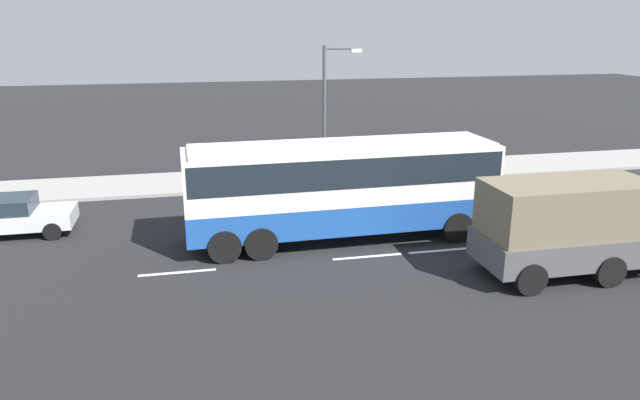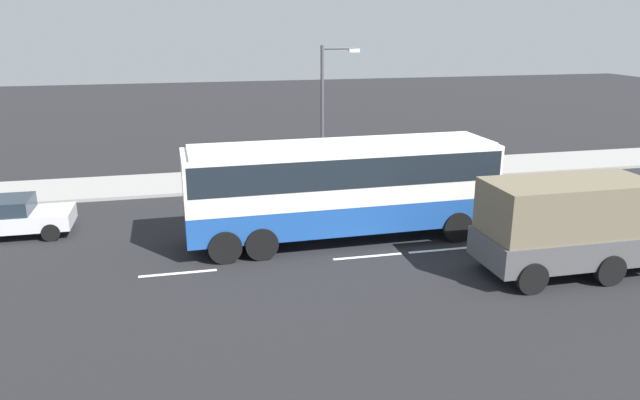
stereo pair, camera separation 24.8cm
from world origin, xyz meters
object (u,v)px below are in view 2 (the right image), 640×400
cargo_truck (592,222)px  street_lamp (326,105)px  car_silver_hatch (1,217)px  coach_bus (342,181)px  pedestrian_near_curb (365,160)px

cargo_truck → street_lamp: size_ratio=1.16×
street_lamp → car_silver_hatch: bearing=-161.7°
coach_bus → cargo_truck: 8.19m
pedestrian_near_curb → street_lamp: bearing=-117.4°
car_silver_hatch → street_lamp: size_ratio=0.74×
car_silver_hatch → coach_bus: bearing=-14.3°
car_silver_hatch → pedestrian_near_curb: (15.27, 4.54, 0.31)m
cargo_truck → street_lamp: bearing=115.1°
car_silver_hatch → street_lamp: bearing=18.2°
coach_bus → car_silver_hatch: size_ratio=2.34×
cargo_truck → car_silver_hatch: size_ratio=1.56×
coach_bus → car_silver_hatch: bearing=164.7°
pedestrian_near_curb → car_silver_hatch: bearing=-105.3°
cargo_truck → pedestrian_near_curb: 12.63m
coach_bus → pedestrian_near_curb: coach_bus is taller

